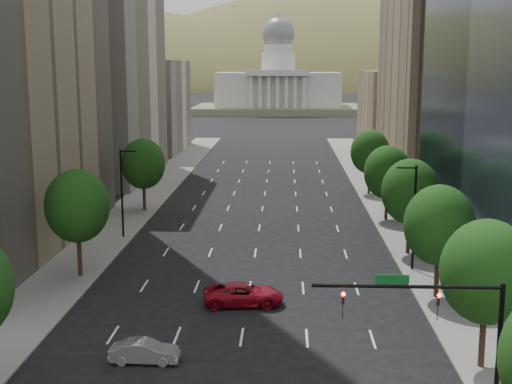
# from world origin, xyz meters

# --- Properties ---
(sidewalk_left) EXTENTS (6.00, 200.00, 0.15)m
(sidewalk_left) POSITION_xyz_m (-15.50, 60.00, 0.07)
(sidewalk_left) COLOR slate
(sidewalk_left) RESTS_ON ground
(sidewalk_right) EXTENTS (6.00, 200.00, 0.15)m
(sidewalk_right) POSITION_xyz_m (15.50, 60.00, 0.07)
(sidewalk_right) COLOR slate
(sidewalk_right) RESTS_ON ground
(midrise_cream_left) EXTENTS (14.00, 30.00, 35.00)m
(midrise_cream_left) POSITION_xyz_m (-25.00, 103.00, 17.50)
(midrise_cream_left) COLOR beige
(midrise_cream_left) RESTS_ON ground
(filler_left) EXTENTS (14.00, 26.00, 18.00)m
(filler_left) POSITION_xyz_m (-25.00, 136.00, 9.00)
(filler_left) COLOR beige
(filler_left) RESTS_ON ground
(parking_tan_right) EXTENTS (14.00, 30.00, 30.00)m
(parking_tan_right) POSITION_xyz_m (25.00, 100.00, 15.00)
(parking_tan_right) COLOR #8C7759
(parking_tan_right) RESTS_ON ground
(filler_right) EXTENTS (14.00, 26.00, 16.00)m
(filler_right) POSITION_xyz_m (25.00, 133.00, 8.00)
(filler_right) COLOR #8C7759
(filler_right) RESTS_ON ground
(tree_right_1) EXTENTS (5.20, 5.20, 8.75)m
(tree_right_1) POSITION_xyz_m (14.00, 36.00, 5.75)
(tree_right_1) COLOR #382316
(tree_right_1) RESTS_ON ground
(tree_right_2) EXTENTS (5.20, 5.20, 8.61)m
(tree_right_2) POSITION_xyz_m (14.00, 48.00, 5.60)
(tree_right_2) COLOR #382316
(tree_right_2) RESTS_ON ground
(tree_right_3) EXTENTS (5.20, 5.20, 8.89)m
(tree_right_3) POSITION_xyz_m (14.00, 60.00, 5.89)
(tree_right_3) COLOR #382316
(tree_right_3) RESTS_ON ground
(tree_right_4) EXTENTS (5.20, 5.20, 8.46)m
(tree_right_4) POSITION_xyz_m (14.00, 74.00, 5.46)
(tree_right_4) COLOR #382316
(tree_right_4) RESTS_ON ground
(tree_right_5) EXTENTS (5.20, 5.20, 8.75)m
(tree_right_5) POSITION_xyz_m (14.00, 90.00, 5.75)
(tree_right_5) COLOR #382316
(tree_right_5) RESTS_ON ground
(tree_left_1) EXTENTS (5.20, 5.20, 8.97)m
(tree_left_1) POSITION_xyz_m (-14.00, 52.00, 5.96)
(tree_left_1) COLOR #382316
(tree_left_1) RESTS_ON ground
(tree_left_2) EXTENTS (5.20, 5.20, 8.68)m
(tree_left_2) POSITION_xyz_m (-14.00, 78.00, 5.68)
(tree_left_2) COLOR #382316
(tree_left_2) RESTS_ON ground
(streetlight_rn) EXTENTS (1.70, 0.20, 9.00)m
(streetlight_rn) POSITION_xyz_m (13.44, 55.00, 4.84)
(streetlight_rn) COLOR black
(streetlight_rn) RESTS_ON ground
(streetlight_ln) EXTENTS (1.70, 0.20, 9.00)m
(streetlight_ln) POSITION_xyz_m (-13.44, 65.00, 4.84)
(streetlight_ln) COLOR black
(streetlight_ln) RESTS_ON ground
(traffic_signal) EXTENTS (9.12, 0.40, 7.38)m
(traffic_signal) POSITION_xyz_m (10.53, 30.00, 5.17)
(traffic_signal) COLOR black
(traffic_signal) RESTS_ON ground
(capitol) EXTENTS (60.00, 40.00, 35.20)m
(capitol) POSITION_xyz_m (0.00, 249.71, 8.58)
(capitol) COLOR #596647
(capitol) RESTS_ON ground
(foothills) EXTENTS (720.00, 413.00, 263.00)m
(foothills) POSITION_xyz_m (34.67, 599.39, -37.78)
(foothills) COLOR olive
(foothills) RESTS_ON ground
(car_silver) EXTENTS (4.07, 1.43, 1.34)m
(car_silver) POSITION_xyz_m (-5.42, 35.98, 0.67)
(car_silver) COLOR gray
(car_silver) RESTS_ON ground
(car_red_far) EXTENTS (6.03, 3.24, 1.61)m
(car_red_far) POSITION_xyz_m (-0.24, 46.00, 0.80)
(car_red_far) COLOR maroon
(car_red_far) RESTS_ON ground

